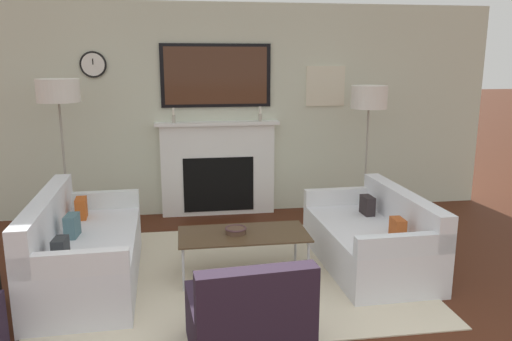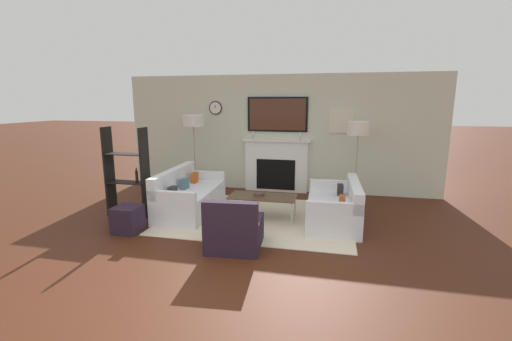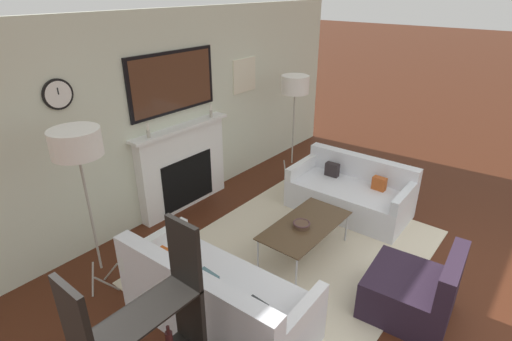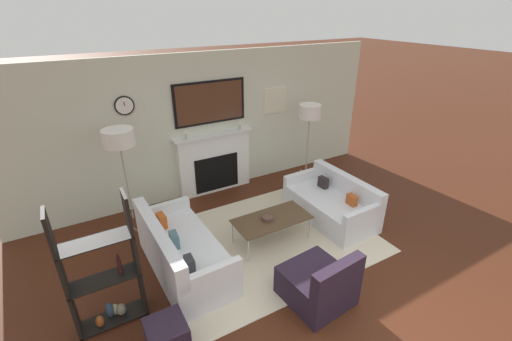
{
  "view_description": "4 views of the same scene",
  "coord_description": "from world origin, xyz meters",
  "views": [
    {
      "loc": [
        -0.46,
        -1.96,
        2.0
      ],
      "look_at": [
        0.27,
        2.84,
        0.92
      ],
      "focal_mm": 35.0,
      "sensor_mm": 36.0,
      "label": 1
    },
    {
      "loc": [
        1.26,
        -3.4,
        2.08
      ],
      "look_at": [
        -0.17,
        2.96,
        0.77
      ],
      "focal_mm": 24.0,
      "sensor_mm": 36.0,
      "label": 2
    },
    {
      "loc": [
        -3.34,
        0.38,
        2.96
      ],
      "look_at": [
        0.07,
        3.14,
        0.9
      ],
      "focal_mm": 28.0,
      "sensor_mm": 36.0,
      "label": 3
    },
    {
      "loc": [
        -2.35,
        -1.34,
        3.41
      ],
      "look_at": [
        0.17,
        3.05,
        0.96
      ],
      "focal_mm": 24.0,
      "sensor_mm": 36.0,
      "label": 4
    }
  ],
  "objects": [
    {
      "name": "armchair",
      "position": [
        -0.06,
        1.07,
        0.26
      ],
      "size": [
        0.82,
        0.85,
        0.77
      ],
      "color": "#281B2B",
      "rests_on": "ground_plane"
    },
    {
      "name": "floor_lamp_right",
      "position": [
        1.76,
        3.73,
        1.54
      ],
      "size": [
        0.43,
        0.43,
        1.71
      ],
      "color": "#9E998E",
      "rests_on": "ground_plane"
    },
    {
      "name": "couch_left",
      "position": [
        -1.37,
        2.46,
        0.3
      ],
      "size": [
        0.91,
        1.84,
        0.83
      ],
      "color": "silver",
      "rests_on": "ground_plane"
    },
    {
      "name": "fireplace_wall",
      "position": [
        0.0,
        4.49,
        1.24
      ],
      "size": [
        7.36,
        0.28,
        2.7
      ],
      "color": "beige",
      "rests_on": "ground_plane"
    },
    {
      "name": "coffee_table",
      "position": [
        0.08,
        2.41,
        0.4
      ],
      "size": [
        1.2,
        0.6,
        0.42
      ],
      "color": "#4C3823",
      "rests_on": "ground_plane"
    },
    {
      "name": "area_rug",
      "position": [
        0.0,
        2.46,
        0.01
      ],
      "size": [
        3.34,
        2.56,
        0.01
      ],
      "color": "beige",
      "rests_on": "ground_plane"
    },
    {
      "name": "floor_lamp_left",
      "position": [
        -1.76,
        3.73,
        1.65
      ],
      "size": [
        0.45,
        0.45,
        1.81
      ],
      "color": "#9E998E",
      "rests_on": "ground_plane"
    },
    {
      "name": "decorative_bowl",
      "position": [
        0.01,
        2.42,
        0.45
      ],
      "size": [
        0.2,
        0.2,
        0.06
      ],
      "color": "brown",
      "rests_on": "coffee_table"
    },
    {
      "name": "couch_right",
      "position": [
        1.36,
        2.46,
        0.27
      ],
      "size": [
        0.9,
        1.64,
        0.74
      ],
      "color": "silver",
      "rests_on": "ground_plane"
    }
  ]
}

